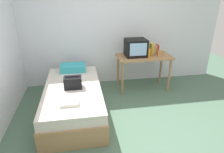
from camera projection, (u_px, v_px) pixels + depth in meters
The scene contains 14 objects.
ground_plane at pixel (130, 131), 3.17m from camera, with size 8.00×8.00×0.00m, color #4C6B56.
wall_back at pixel (110, 27), 4.46m from camera, with size 5.20×0.10×2.60m, color silver.
bed at pixel (74, 99), 3.60m from camera, with size 1.00×2.00×0.51m.
desk at pixel (144, 60), 4.32m from camera, with size 1.16×0.60×0.78m.
tv at pixel (136, 48), 4.20m from camera, with size 0.44×0.39×0.36m.
water_bottle at pixel (149, 53), 4.13m from camera, with size 0.06×0.06×0.19m, color orange.
book_row at pixel (154, 49), 4.35m from camera, with size 0.17×0.17×0.24m.
picture_frame at pixel (160, 53), 4.22m from camera, with size 0.11×0.02×0.13m, color #B27F4C.
pillow at pixel (73, 68), 4.17m from camera, with size 0.51×0.34×0.13m, color #33A8B7.
handbag at pixel (73, 82), 3.42m from camera, with size 0.30×0.20×0.23m.
magazine at pixel (65, 98), 3.11m from camera, with size 0.21×0.29×0.01m, color white.
remote_dark at pixel (77, 102), 3.01m from camera, with size 0.04×0.16×0.02m, color black.
remote_silver at pixel (65, 82), 3.64m from camera, with size 0.04×0.14×0.02m, color #B7B7BC.
folded_towel at pixel (69, 102), 2.96m from camera, with size 0.28×0.22×0.05m, color white.
Camera 1 is at (-0.71, -2.48, 2.06)m, focal length 31.91 mm.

